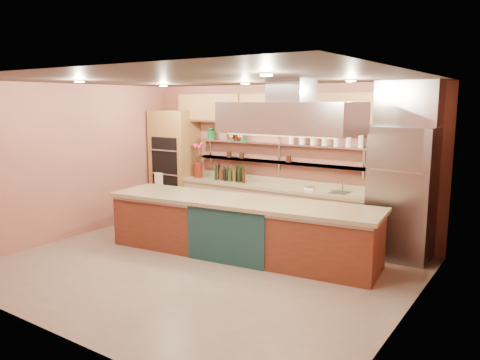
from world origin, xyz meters
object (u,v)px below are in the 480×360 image
Objects in this scene: kitchen_scale at (310,188)px; green_canister at (243,137)px; island at (240,228)px; refrigerator at (402,193)px; flower_vase at (198,170)px; copper_kettle at (241,137)px.

kitchen_scale is 0.97× the size of green_canister.
green_canister is at bearing 115.28° from island.
refrigerator is 6.56× the size of flower_vase.
refrigerator is at bearing -4.10° from copper_kettle.
green_canister is (-3.17, 0.23, 0.75)m from refrigerator.
kitchen_scale is at bearing -7.76° from copper_kettle.
copper_kettle is at bearing 180.00° from green_canister.
island is 2.46m from flower_vase.
copper_kettle is 1.21× the size of green_canister.
copper_kettle is at bearing 161.97° from kitchen_scale.
island is at bearing -123.51° from kitchen_scale.
kitchen_scale is 0.80× the size of copper_kettle.
green_canister is at bearing 0.00° from copper_kettle.
refrigerator is 12.67× the size of green_canister.
refrigerator reaches higher than copper_kettle.
island is 27.76× the size of kitchen_scale.
kitchen_scale is at bearing 0.00° from flower_vase.
copper_kettle is (-3.21, 0.23, 0.75)m from refrigerator.
flower_vase is 2.00× the size of kitchen_scale.
refrigerator is at bearing -10.62° from kitchen_scale.
island is 13.88× the size of flower_vase.
refrigerator is 0.47× the size of island.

